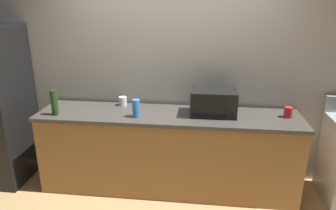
{
  "coord_description": "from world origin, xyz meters",
  "views": [
    {
      "loc": [
        0.38,
        -2.74,
        2.06
      ],
      "look_at": [
        0.0,
        0.4,
        1.0
      ],
      "focal_mm": 33.45,
      "sensor_mm": 36.0,
      "label": 1
    }
  ],
  "objects_px": {
    "microwave": "(213,102)",
    "bottle_spray_cleaner": "(136,108)",
    "bottle_wine": "(54,103)",
    "mug_red": "(288,112)",
    "mug_white": "(123,101)"
  },
  "relations": [
    {
      "from": "microwave",
      "to": "mug_red",
      "type": "distance_m",
      "value": 0.78
    },
    {
      "from": "microwave",
      "to": "bottle_spray_cleaner",
      "type": "distance_m",
      "value": 0.82
    },
    {
      "from": "bottle_wine",
      "to": "mug_red",
      "type": "distance_m",
      "value": 2.46
    },
    {
      "from": "microwave",
      "to": "mug_white",
      "type": "bearing_deg",
      "value": 170.14
    },
    {
      "from": "microwave",
      "to": "bottle_wine",
      "type": "distance_m",
      "value": 1.69
    },
    {
      "from": "bottle_spray_cleaner",
      "to": "mug_white",
      "type": "bearing_deg",
      "value": 123.72
    },
    {
      "from": "bottle_spray_cleaner",
      "to": "mug_white",
      "type": "distance_m",
      "value": 0.43
    },
    {
      "from": "bottle_wine",
      "to": "mug_red",
      "type": "height_order",
      "value": "bottle_wine"
    },
    {
      "from": "microwave",
      "to": "bottle_wine",
      "type": "height_order",
      "value": "same"
    },
    {
      "from": "microwave",
      "to": "bottle_spray_cleaner",
      "type": "height_order",
      "value": "microwave"
    },
    {
      "from": "bottle_wine",
      "to": "mug_white",
      "type": "xyz_separation_m",
      "value": [
        0.63,
        0.4,
        -0.08
      ]
    },
    {
      "from": "bottle_wine",
      "to": "mug_red",
      "type": "xyz_separation_m",
      "value": [
        2.45,
        0.22,
        -0.08
      ]
    },
    {
      "from": "mug_red",
      "to": "bottle_spray_cleaner",
      "type": "bearing_deg",
      "value": -173.48
    },
    {
      "from": "microwave",
      "to": "mug_white",
      "type": "xyz_separation_m",
      "value": [
        -1.04,
        0.18,
        -0.08
      ]
    },
    {
      "from": "mug_white",
      "to": "bottle_spray_cleaner",
      "type": "bearing_deg",
      "value": -56.28
    }
  ]
}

